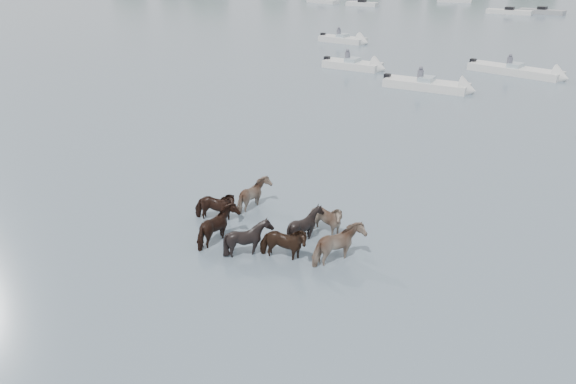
% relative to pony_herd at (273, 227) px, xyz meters
% --- Properties ---
extents(ground, '(400.00, 400.00, 0.00)m').
position_rel_pony_herd_xyz_m(ground, '(0.86, -0.44, -0.42)').
color(ground, '#495969').
rests_on(ground, ground).
extents(pony_herd, '(5.74, 3.94, 1.27)m').
position_rel_pony_herd_xyz_m(pony_herd, '(0.00, 0.00, 0.00)').
color(pony_herd, black).
rests_on(pony_herd, ground).
extents(motorboat_a, '(4.68, 1.96, 1.92)m').
position_rel_pony_herd_xyz_m(motorboat_a, '(-5.95, 24.47, -0.19)').
color(motorboat_a, silver).
rests_on(motorboat_a, ground).
extents(motorboat_b, '(5.59, 1.91, 1.92)m').
position_rel_pony_herd_xyz_m(motorboat_b, '(0.18, 20.69, -0.19)').
color(motorboat_b, silver).
rests_on(motorboat_b, ground).
extents(motorboat_c, '(6.62, 3.38, 1.92)m').
position_rel_pony_herd_xyz_m(motorboat_c, '(4.45, 27.26, -0.19)').
color(motorboat_c, silver).
rests_on(motorboat_c, ground).
extents(motorboat_f, '(4.86, 2.35, 1.92)m').
position_rel_pony_herd_xyz_m(motorboat_f, '(-10.74, 34.89, -0.19)').
color(motorboat_f, silver).
rests_on(motorboat_f, ground).
extents(distant_flotilla, '(104.04, 25.00, 0.93)m').
position_rel_pony_herd_xyz_m(distant_flotilla, '(1.18, 73.63, -0.16)').
color(distant_flotilla, silver).
rests_on(distant_flotilla, ground).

